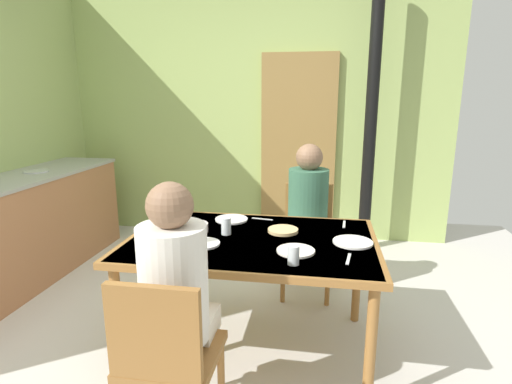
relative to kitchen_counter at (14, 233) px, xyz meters
name	(u,v)px	position (x,y,z in m)	size (l,w,h in m)	color
ground_plane	(187,349)	(1.72, -0.67, -0.45)	(6.01, 6.01, 0.00)	beige
wall_back	(251,112)	(1.72, 1.64, 0.94)	(4.30, 0.10, 2.78)	#A0B765
door_wooden	(298,149)	(2.26, 1.56, 0.55)	(0.80, 0.05, 2.00)	olive
stove_pipe_column	(371,114)	(2.97, 1.29, 0.94)	(0.12, 0.12, 2.78)	black
kitchen_counter	(14,233)	(0.00, 0.00, 0.00)	(0.61, 2.40, 0.91)	#A66B47
dining_table	(252,248)	(2.12, -0.57, 0.21)	(1.48, 0.99, 0.73)	olive
chair_near_diner	(166,356)	(1.90, -1.42, 0.05)	(0.40, 0.40, 0.87)	olive
chair_far_diner	(307,232)	(2.42, 0.28, 0.05)	(0.40, 0.40, 0.87)	olive
person_near_diner	(175,279)	(1.90, -1.28, 0.33)	(0.30, 0.37, 0.77)	silver
person_far_diner	(308,202)	(2.42, 0.14, 0.33)	(0.30, 0.37, 0.77)	#426048
water_bottle_green_near	(165,224)	(1.68, -0.82, 0.43)	(0.07, 0.07, 0.31)	#217E4A
serving_bowl_center	(194,228)	(1.74, -0.51, 0.31)	(0.17, 0.17, 0.06)	silver
dinner_plate_near_left	(203,244)	(1.86, -0.72, 0.29)	(0.19, 0.19, 0.01)	white
dinner_plate_near_right	(296,251)	(2.39, -0.74, 0.29)	(0.21, 0.21, 0.01)	white
dinner_plate_far_center	(353,242)	(2.71, -0.55, 0.29)	(0.23, 0.23, 0.01)	white
dinner_plate_far_side	(232,219)	(1.92, -0.23, 0.29)	(0.22, 0.22, 0.01)	white
drinking_glass_by_near_diner	(226,226)	(1.95, -0.52, 0.33)	(0.06, 0.06, 0.11)	silver
drinking_glass_by_far_diner	(293,255)	(2.39, -0.91, 0.33)	(0.06, 0.06, 0.10)	silver
bread_plate_sliced	(283,230)	(2.29, -0.42, 0.29)	(0.19, 0.19, 0.02)	#DBB77A
cutlery_knife_near	(348,259)	(2.67, -0.80, 0.28)	(0.15, 0.02, 0.00)	silver
cutlery_fork_near	(262,219)	(2.12, -0.18, 0.28)	(0.15, 0.02, 0.00)	silver
cutlery_knife_far	(344,224)	(2.68, -0.21, 0.28)	(0.15, 0.02, 0.00)	silver
cutlery_fork_far	(169,225)	(1.54, -0.41, 0.28)	(0.15, 0.02, 0.00)	silver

